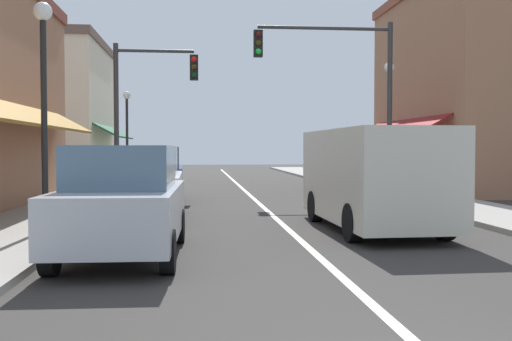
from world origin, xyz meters
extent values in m
plane|color=#33302D|center=(0.00, 18.00, 0.00)|extent=(80.00, 80.00, 0.00)
cube|color=gray|center=(-5.50, 18.00, 0.06)|extent=(2.60, 56.00, 0.12)
cube|color=gray|center=(5.50, 18.00, 0.06)|extent=(2.60, 56.00, 0.12)
cube|color=silver|center=(0.00, 18.00, 0.00)|extent=(0.14, 52.00, 0.01)
cube|color=slate|center=(-6.86, 12.00, 1.40)|extent=(0.08, 10.64, 1.80)
cube|color=olive|center=(-6.25, 12.00, 2.60)|extent=(1.27, 11.76, 0.73)
cube|color=slate|center=(-6.86, 15.08, 4.51)|extent=(0.08, 1.10, 1.30)
cube|color=#9E6B4C|center=(9.14, 20.00, 4.00)|extent=(4.68, 10.00, 8.01)
cube|color=slate|center=(6.86, 20.00, 1.40)|extent=(0.08, 7.60, 1.80)
cube|color=maroon|center=(6.25, 20.00, 2.60)|extent=(1.27, 8.40, 0.73)
cube|color=slate|center=(6.86, 17.80, 5.76)|extent=(0.08, 1.10, 1.30)
cube|color=slate|center=(6.86, 22.20, 5.76)|extent=(0.08, 1.10, 1.30)
cube|color=beige|center=(-8.81, 28.00, 3.45)|extent=(4.03, 8.00, 6.90)
cube|color=brown|center=(-8.81, 28.00, 7.10)|extent=(4.23, 8.20, 0.40)
cube|color=slate|center=(-6.86, 28.00, 1.40)|extent=(0.08, 6.08, 1.80)
cube|color=#194C2D|center=(-6.25, 28.00, 2.60)|extent=(1.27, 6.72, 0.73)
cube|color=slate|center=(-6.86, 26.24, 4.97)|extent=(0.08, 1.10, 1.30)
cube|color=slate|center=(-6.86, 29.76, 4.97)|extent=(0.08, 1.10, 1.30)
cube|color=#B7BABF|center=(-3.08, 5.81, 0.71)|extent=(1.82, 4.14, 0.80)
cube|color=slate|center=(-3.09, 5.71, 1.44)|extent=(1.57, 2.04, 0.66)
cylinder|color=black|center=(-3.84, 7.18, 0.31)|extent=(0.21, 0.62, 0.62)
cylinder|color=black|center=(-2.26, 7.14, 0.31)|extent=(0.21, 0.62, 0.62)
cylinder|color=black|center=(-3.91, 4.47, 0.31)|extent=(0.21, 0.62, 0.62)
cylinder|color=black|center=(-2.32, 4.44, 0.31)|extent=(0.21, 0.62, 0.62)
cube|color=silver|center=(-3.17, 10.54, 0.71)|extent=(1.77, 4.12, 0.80)
cube|color=slate|center=(-3.17, 10.44, 1.44)|extent=(1.54, 2.02, 0.66)
cylinder|color=black|center=(-3.98, 11.88, 0.31)|extent=(0.21, 0.62, 0.62)
cylinder|color=black|center=(-2.39, 11.90, 0.31)|extent=(0.21, 0.62, 0.62)
cylinder|color=black|center=(-3.95, 9.18, 0.31)|extent=(0.21, 0.62, 0.62)
cylinder|color=black|center=(-2.36, 9.20, 0.31)|extent=(0.21, 0.62, 0.62)
cube|color=navy|center=(-3.27, 15.76, 0.71)|extent=(1.83, 4.14, 0.80)
cube|color=slate|center=(-3.27, 15.66, 1.44)|extent=(1.57, 2.04, 0.66)
cylinder|color=black|center=(-4.10, 17.09, 0.31)|extent=(0.22, 0.63, 0.62)
cylinder|color=black|center=(-2.51, 17.14, 0.31)|extent=(0.22, 0.63, 0.62)
cylinder|color=black|center=(-4.02, 14.39, 0.31)|extent=(0.22, 0.63, 0.62)
cylinder|color=black|center=(-2.44, 14.43, 0.31)|extent=(0.22, 0.63, 0.62)
cube|color=beige|center=(1.77, 8.47, 1.17)|extent=(2.09, 5.05, 1.90)
cube|color=slate|center=(1.71, 10.87, 1.59)|extent=(1.73, 0.32, 0.84)
cube|color=black|center=(1.70, 11.05, 0.48)|extent=(1.87, 0.25, 0.24)
cylinder|color=black|center=(0.85, 10.00, 0.36)|extent=(0.26, 0.73, 0.72)
cylinder|color=black|center=(2.61, 10.05, 0.36)|extent=(0.26, 0.73, 0.72)
cylinder|color=black|center=(0.92, 6.90, 0.36)|extent=(0.26, 0.73, 0.72)
cylinder|color=black|center=(2.69, 6.95, 0.36)|extent=(0.26, 0.73, 0.72)
cylinder|color=#333333|center=(4.80, 16.58, 3.06)|extent=(0.18, 0.18, 6.11)
cylinder|color=#333333|center=(2.47, 16.58, 5.86)|extent=(4.65, 0.12, 0.12)
cube|color=black|center=(0.15, 16.40, 5.26)|extent=(0.30, 0.24, 0.90)
sphere|color=#420F0F|center=(0.15, 16.27, 5.54)|extent=(0.20, 0.20, 0.20)
sphere|color=#3D2D0C|center=(0.15, 16.27, 5.26)|extent=(0.20, 0.20, 0.20)
sphere|color=green|center=(0.15, 16.27, 4.98)|extent=(0.20, 0.20, 0.20)
cylinder|color=#333333|center=(-4.80, 17.99, 2.73)|extent=(0.18, 0.18, 5.47)
cylinder|color=#333333|center=(-3.41, 17.99, 5.22)|extent=(2.78, 0.12, 0.12)
cube|color=black|center=(-2.02, 17.81, 4.62)|extent=(0.30, 0.24, 0.90)
sphere|color=red|center=(-2.02, 17.68, 4.90)|extent=(0.20, 0.20, 0.20)
sphere|color=#3D2D0C|center=(-2.02, 17.68, 4.62)|extent=(0.20, 0.20, 0.20)
sphere|color=#0C3316|center=(-2.02, 17.68, 4.34)|extent=(0.20, 0.20, 0.20)
cylinder|color=black|center=(-4.88, 8.21, 2.10)|extent=(0.12, 0.12, 4.20)
sphere|color=white|center=(-4.88, 8.21, 4.38)|extent=(0.36, 0.36, 0.36)
cylinder|color=black|center=(4.83, 16.71, 2.19)|extent=(0.12, 0.12, 4.38)
sphere|color=white|center=(4.83, 16.71, 4.56)|extent=(0.36, 0.36, 0.36)
cylinder|color=black|center=(-5.10, 23.84, 1.98)|extent=(0.12, 0.12, 3.96)
sphere|color=white|center=(-5.10, 23.84, 4.14)|extent=(0.36, 0.36, 0.36)
camera|label=1|loc=(-1.92, -3.73, 1.73)|focal=41.71mm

